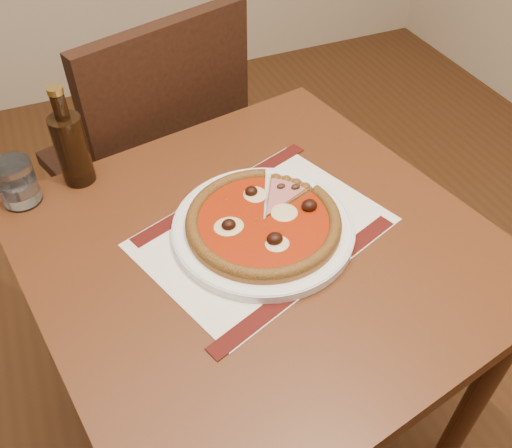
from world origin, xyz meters
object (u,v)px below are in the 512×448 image
(pizza, at_px, (263,221))
(water_glass, at_px, (17,183))
(plate, at_px, (263,228))
(bottle, at_px, (71,146))
(table, at_px, (260,278))
(chair_far, at_px, (156,154))

(pizza, bearing_deg, water_glass, 146.18)
(plate, height_order, bottle, bottle)
(table, xyz_separation_m, bottle, (-0.27, 0.32, 0.19))
(bottle, bearing_deg, chair_far, 53.46)
(bottle, bearing_deg, pizza, -45.53)
(pizza, xyz_separation_m, bottle, (-0.29, 0.29, 0.05))
(pizza, xyz_separation_m, water_glass, (-0.41, 0.27, 0.02))
(bottle, bearing_deg, plate, -45.53)
(water_glass, bearing_deg, bottle, 10.54)
(plate, relative_size, bottle, 1.58)
(chair_far, bearing_deg, pizza, 78.40)
(chair_far, relative_size, plate, 2.84)
(table, xyz_separation_m, plate, (0.02, 0.02, 0.11))
(chair_far, bearing_deg, plate, 78.40)
(table, relative_size, pizza, 3.23)
(chair_far, bearing_deg, table, 76.67)
(table, bearing_deg, water_glass, 142.98)
(plate, relative_size, pizza, 1.18)
(bottle, bearing_deg, water_glass, -169.46)
(water_glass, bearing_deg, pizza, -33.82)
(pizza, distance_m, water_glass, 0.49)
(plate, xyz_separation_m, pizza, (0.00, 0.00, 0.02))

